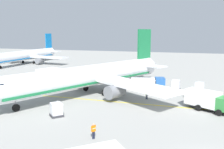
{
  "coord_description": "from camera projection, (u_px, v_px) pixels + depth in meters",
  "views": [
    {
      "loc": [
        -21.58,
        2.6,
        11.32
      ],
      "look_at": [
        20.83,
        15.75,
        3.7
      ],
      "focal_mm": 39.98,
      "sensor_mm": 36.0,
      "label": 1
    }
  ],
  "objects": [
    {
      "name": "service_truck_fuel",
      "position": [
        208.0,
        100.0,
        36.08
      ],
      "size": [
        5.27,
        6.84,
        2.87
      ],
      "color": "#338C3F",
      "rests_on": "ground"
    },
    {
      "name": "crew_marshaller",
      "position": [
        187.0,
        92.0,
        42.95
      ],
      "size": [
        0.6,
        0.36,
        1.76
      ],
      "color": "#191E33",
      "rests_on": "ground"
    },
    {
      "name": "airliner_foreground",
      "position": [
        91.0,
        76.0,
        45.37
      ],
      "size": [
        38.63,
        32.64,
        11.9
      ],
      "color": "white",
      "rests_on": "ground"
    },
    {
      "name": "cargo_container_mid",
      "position": [
        176.0,
        85.0,
        49.05
      ],
      "size": [
        1.84,
        1.84,
        2.0
      ],
      "color": "#333338",
      "rests_on": "ground"
    },
    {
      "name": "service_truck_baggage",
      "position": [
        148.0,
        83.0,
        49.41
      ],
      "size": [
        3.7,
        6.97,
        2.4
      ],
      "color": "#2659A5",
      "rests_on": "ground"
    },
    {
      "name": "apron_guide_line",
      "position": [
        109.0,
        101.0,
        41.13
      ],
      "size": [
        0.3,
        60.0,
        0.01
      ],
      "primitive_type": "cube",
      "color": "yellow",
      "rests_on": "ground"
    },
    {
      "name": "cargo_container_far",
      "position": [
        57.0,
        110.0,
        33.69
      ],
      "size": [
        2.29,
        2.29,
        2.0
      ],
      "color": "#333338",
      "rests_on": "ground"
    },
    {
      "name": "airliner_mid_apron",
      "position": [
        26.0,
        55.0,
        88.81
      ],
      "size": [
        37.34,
        31.04,
        10.65
      ],
      "color": "silver",
      "rests_on": "ground"
    },
    {
      "name": "crew_loader_left",
      "position": [
        147.0,
        94.0,
        42.28
      ],
      "size": [
        0.28,
        0.63,
        1.62
      ],
      "color": "#191E33",
      "rests_on": "ground"
    },
    {
      "name": "cargo_container_near",
      "position": [
        199.0,
        87.0,
        47.47
      ],
      "size": [
        1.97,
        1.97,
        2.01
      ],
      "color": "#333338",
      "rests_on": "ground"
    },
    {
      "name": "crew_loader_right",
      "position": [
        93.0,
        130.0,
        26.53
      ],
      "size": [
        0.56,
        0.43,
        1.72
      ],
      "color": "#191E33",
      "rests_on": "ground"
    }
  ]
}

